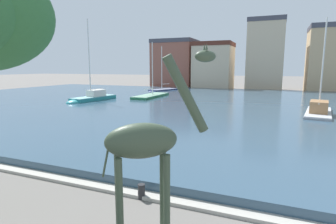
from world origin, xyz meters
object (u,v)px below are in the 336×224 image
sailboat_navy (161,91)px  sailboat_grey (319,112)px  sailboat_teal (91,99)px  giraffe_statue (148,144)px  mooring_bollard (141,191)px  sailboat_green (153,97)px

sailboat_navy → sailboat_grey: (21.80, -16.42, 0.16)m
sailboat_teal → sailboat_grey: bearing=-0.3°
giraffe_statue → mooring_bollard: bearing=122.3°
sailboat_green → sailboat_grey: size_ratio=1.00×
giraffe_statue → sailboat_green: 30.41m
sailboat_navy → sailboat_teal: bearing=-97.1°
sailboat_green → sailboat_navy: size_ratio=1.08×
sailboat_grey → mooring_bollard: size_ratio=16.72×
giraffe_statue → sailboat_grey: size_ratio=0.58×
sailboat_green → sailboat_teal: size_ratio=0.86×
sailboat_green → sailboat_navy: sailboat_navy is taller
sailboat_navy → sailboat_teal: 16.42m
giraffe_statue → sailboat_navy: (-15.64, 36.90, -2.12)m
giraffe_statue → sailboat_green: bearing=114.9°
sailboat_green → mooring_bollard: bearing=-65.7°
sailboat_grey → mooring_bollard: 20.02m
giraffe_statue → sailboat_green: size_ratio=0.58×
sailboat_navy → sailboat_grey: bearing=-37.0°
sailboat_green → mooring_bollard: size_ratio=16.80×
sailboat_teal → sailboat_grey: sailboat_teal is taller
sailboat_teal → mooring_bollard: size_ratio=19.54×
sailboat_green → sailboat_teal: bearing=-125.5°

